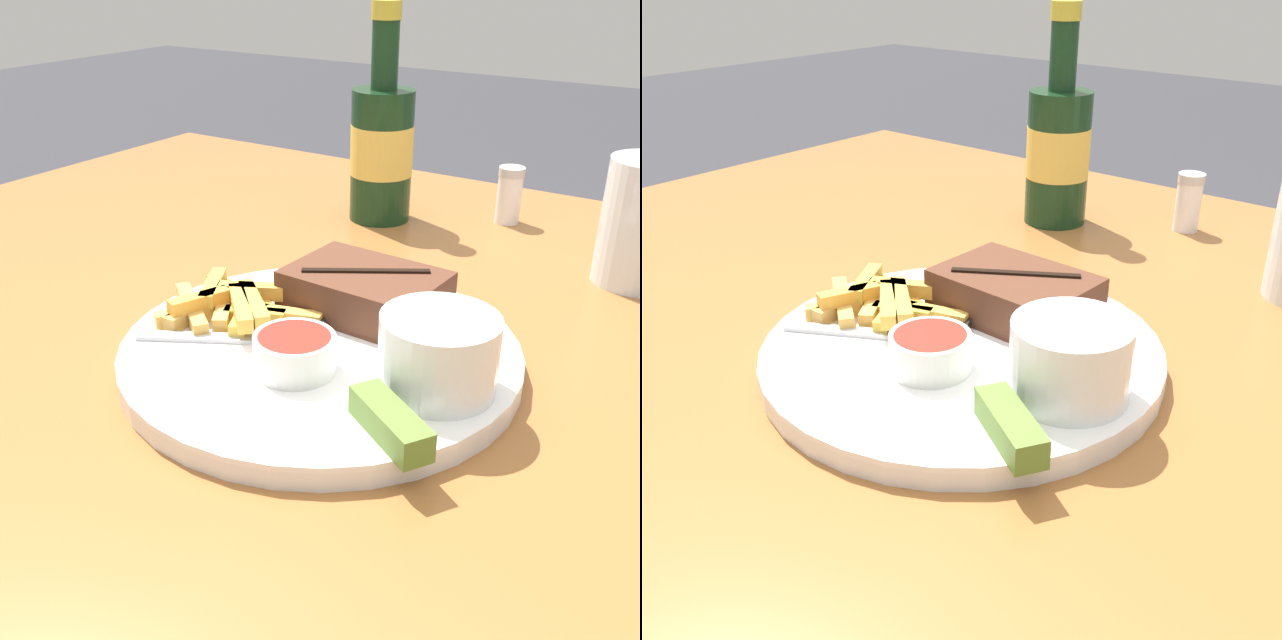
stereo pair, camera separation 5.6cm
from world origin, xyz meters
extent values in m
cube|color=#935B2D|center=(0.00, 0.00, 0.70)|extent=(1.25, 1.07, 0.04)
cylinder|color=#935B2D|center=(-0.56, 0.48, 0.34)|extent=(0.06, 0.06, 0.68)
cylinder|color=white|center=(0.00, 0.00, 0.73)|extent=(0.30, 0.30, 0.01)
cylinder|color=white|center=(0.00, 0.00, 0.74)|extent=(0.30, 0.30, 0.00)
cube|color=#512D1E|center=(0.00, 0.07, 0.76)|extent=(0.13, 0.09, 0.04)
cube|color=black|center=(0.00, 0.07, 0.78)|extent=(0.09, 0.06, 0.00)
cube|color=gold|center=(-0.07, 0.00, 0.75)|extent=(0.04, 0.07, 0.01)
cube|color=orange|center=(-0.09, 0.01, 0.75)|extent=(0.06, 0.05, 0.01)
cube|color=gold|center=(-0.08, 0.00, 0.75)|extent=(0.05, 0.03, 0.01)
cube|color=gold|center=(-0.11, -0.02, 0.75)|extent=(0.07, 0.06, 0.01)
cube|color=gold|center=(-0.06, 0.00, 0.75)|extent=(0.05, 0.03, 0.01)
cube|color=gold|center=(-0.05, 0.01, 0.75)|extent=(0.08, 0.03, 0.01)
cube|color=gold|center=(-0.11, -0.01, 0.75)|extent=(0.01, 0.08, 0.01)
cube|color=gold|center=(-0.08, 0.02, 0.76)|extent=(0.05, 0.04, 0.01)
cube|color=gold|center=(-0.11, -0.03, 0.75)|extent=(0.04, 0.04, 0.01)
cube|color=gold|center=(-0.07, -0.01, 0.76)|extent=(0.06, 0.06, 0.01)
cube|color=gold|center=(-0.10, -0.02, 0.76)|extent=(0.03, 0.05, 0.01)
cube|color=gold|center=(-0.11, 0.01, 0.76)|extent=(0.04, 0.06, 0.01)
cube|color=gold|center=(-0.10, 0.02, 0.75)|extent=(0.08, 0.04, 0.01)
cube|color=gold|center=(-0.09, -0.01, 0.75)|extent=(0.04, 0.05, 0.01)
cube|color=gold|center=(-0.06, 0.00, 0.76)|extent=(0.06, 0.06, 0.01)
cylinder|color=white|center=(0.10, -0.01, 0.77)|extent=(0.08, 0.08, 0.05)
cylinder|color=beige|center=(0.10, -0.01, 0.79)|extent=(0.07, 0.07, 0.01)
cylinder|color=silver|center=(0.01, -0.04, 0.76)|extent=(0.06, 0.06, 0.03)
cylinder|color=#B22319|center=(0.01, -0.04, 0.77)|extent=(0.05, 0.05, 0.01)
cube|color=#567A2D|center=(0.10, -0.08, 0.75)|extent=(0.07, 0.06, 0.02)
cube|color=#B7B7BC|center=(-0.08, -0.04, 0.74)|extent=(0.09, 0.06, 0.00)
cube|color=#B7B7BC|center=(-0.02, -0.02, 0.74)|extent=(0.03, 0.02, 0.00)
cube|color=#B7B7BC|center=(-0.02, -0.01, 0.74)|extent=(0.03, 0.02, 0.00)
cube|color=#B7B7BC|center=(-0.02, -0.01, 0.74)|extent=(0.03, 0.02, 0.00)
cube|color=#B7B7BC|center=(-0.04, 0.07, 0.74)|extent=(0.06, 0.11, 0.00)
cube|color=black|center=(-0.01, 0.00, 0.75)|extent=(0.04, 0.06, 0.01)
cylinder|color=#143319|center=(-0.13, 0.33, 0.80)|extent=(0.07, 0.07, 0.15)
cylinder|color=gold|center=(-0.13, 0.33, 0.80)|extent=(0.07, 0.07, 0.06)
cylinder|color=#143319|center=(-0.13, 0.33, 0.91)|extent=(0.03, 0.03, 0.07)
cylinder|color=gold|center=(-0.13, 0.33, 0.95)|extent=(0.03, 0.03, 0.02)
cylinder|color=white|center=(0.00, 0.39, 0.75)|extent=(0.03, 0.03, 0.05)
cylinder|color=#B7B7BC|center=(0.00, 0.39, 0.78)|extent=(0.03, 0.03, 0.01)
camera|label=1|loc=(0.28, -0.42, 1.01)|focal=42.00mm
camera|label=2|loc=(0.32, -0.38, 1.01)|focal=42.00mm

